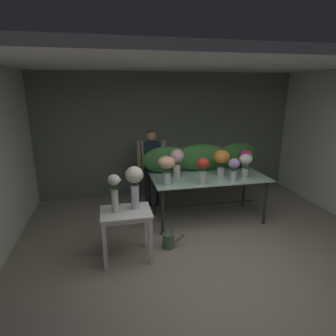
{
  "coord_description": "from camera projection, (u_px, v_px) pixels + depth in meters",
  "views": [
    {
      "loc": [
        -1.36,
        -2.83,
        2.37
      ],
      "look_at": [
        -0.46,
        1.31,
        1.17
      ],
      "focal_mm": 30.11,
      "sensor_mm": 36.0,
      "label": 1
    }
  ],
  "objects": [
    {
      "name": "vase_lilac_stock",
      "position": [
        234.0,
        167.0,
        4.73
      ],
      "size": [
        0.2,
        0.19,
        0.4
      ],
      "color": "silver",
      "rests_on": "display_table_glass"
    },
    {
      "name": "wall_left",
      "position": [
        0.0,
        159.0,
        4.19
      ],
      "size": [
        0.12,
        3.48,
        2.71
      ],
      "primitive_type": "cube",
      "color": "silver",
      "rests_on": "ground"
    },
    {
      "name": "side_table_white",
      "position": [
        126.0,
        218.0,
        3.93
      ],
      "size": [
        0.7,
        0.54,
        0.73
      ],
      "color": "white",
      "rests_on": "ground"
    },
    {
      "name": "foliage_backdrop",
      "position": [
        202.0,
        157.0,
        5.36
      ],
      "size": [
        2.3,
        0.32,
        0.52
      ],
      "color": "#387033",
      "rests_on": "display_table_glass"
    },
    {
      "name": "florist",
      "position": [
        152.0,
        161.0,
        5.62
      ],
      "size": [
        0.59,
        0.24,
        1.57
      ],
      "color": "#232328",
      "rests_on": "ground"
    },
    {
      "name": "vase_magenta_freesia",
      "position": [
        246.0,
        157.0,
        5.32
      ],
      "size": [
        0.25,
        0.25,
        0.41
      ],
      "color": "silver",
      "rests_on": "display_table_glass"
    },
    {
      "name": "vase_white_roses_tall",
      "position": [
        114.0,
        191.0,
        3.78
      ],
      "size": [
        0.18,
        0.17,
        0.54
      ],
      "color": "silver",
      "rests_on": "side_table_white"
    },
    {
      "name": "vase_scarlet_hydrangea",
      "position": [
        203.0,
        168.0,
        4.58
      ],
      "size": [
        0.22,
        0.19,
        0.45
      ],
      "color": "silver",
      "rests_on": "display_table_glass"
    },
    {
      "name": "vase_sunset_ranunculus",
      "position": [
        222.0,
        159.0,
        4.99
      ],
      "size": [
        0.3,
        0.28,
        0.48
      ],
      "color": "silver",
      "rests_on": "display_table_glass"
    },
    {
      "name": "display_table_glass",
      "position": [
        208.0,
        182.0,
        5.1
      ],
      "size": [
        2.06,
        1.01,
        0.84
      ],
      "color": "#A8D3C0",
      "rests_on": "ground"
    },
    {
      "name": "wall_back",
      "position": [
        168.0,
        135.0,
        6.37
      ],
      "size": [
        5.86,
        0.12,
        2.71
      ],
      "primitive_type": "cube",
      "color": "slate",
      "rests_on": "ground"
    },
    {
      "name": "vase_blush_dahlias",
      "position": [
        177.0,
        160.0,
        4.95
      ],
      "size": [
        0.26,
        0.25,
        0.51
      ],
      "color": "silver",
      "rests_on": "display_table_glass"
    },
    {
      "name": "vase_ivory_carnations",
      "position": [
        246.0,
        163.0,
        4.94
      ],
      "size": [
        0.23,
        0.23,
        0.43
      ],
      "color": "silver",
      "rests_on": "display_table_glass"
    },
    {
      "name": "vase_cream_lisianthus_tall",
      "position": [
        135.0,
        182.0,
        3.87
      ],
      "size": [
        0.25,
        0.25,
        0.61
      ],
      "color": "silver",
      "rests_on": "side_table_white"
    },
    {
      "name": "ground_plane",
      "position": [
        188.0,
        222.0,
        5.16
      ],
      "size": [
        7.62,
        7.62,
        0.0
      ],
      "primitive_type": "plane",
      "color": "gray"
    },
    {
      "name": "ceiling_slab",
      "position": [
        191.0,
        62.0,
        4.4
      ],
      "size": [
        5.98,
        3.48,
        0.12
      ],
      "primitive_type": "cube",
      "color": "silver",
      "rests_on": "wall_back"
    },
    {
      "name": "vase_peach_tulips",
      "position": [
        167.0,
        166.0,
        4.53
      ],
      "size": [
        0.28,
        0.28,
        0.48
      ],
      "color": "silver",
      "rests_on": "display_table_glass"
    },
    {
      "name": "watering_can",
      "position": [
        169.0,
        240.0,
        4.3
      ],
      "size": [
        0.35,
        0.18,
        0.34
      ],
      "color": "#4C704C",
      "rests_on": "ground"
    }
  ]
}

